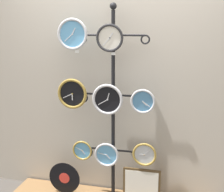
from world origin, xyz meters
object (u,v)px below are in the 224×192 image
(clock_middle_center, at_px, (108,99))
(clock_bottom_center, at_px, (107,155))
(clock_top_center, at_px, (110,38))
(clock_bottom_left, at_px, (82,150))
(clock_middle_left, at_px, (72,94))
(vinyl_record, at_px, (64,178))
(clock_top_left, at_px, (72,34))
(clock_bottom_right, at_px, (144,154))
(display_stand, at_px, (113,141))
(picture_frame, at_px, (142,186))
(clock_middle_right, at_px, (143,101))

(clock_middle_center, height_order, clock_bottom_center, clock_middle_center)
(clock_top_center, xyz_separation_m, clock_bottom_left, (-0.30, -0.01, -1.18))
(clock_middle_left, height_order, vinyl_record, clock_middle_left)
(clock_top_left, xyz_separation_m, clock_top_center, (0.38, 0.00, -0.03))
(clock_middle_left, xyz_separation_m, clock_bottom_right, (0.75, 0.02, -0.59))
(display_stand, relative_size, clock_bottom_center, 8.04)
(clock_bottom_center, distance_m, vinyl_record, 0.58)
(clock_bottom_center, height_order, vinyl_record, clock_bottom_center)
(vinyl_record, bearing_deg, clock_top_left, 4.88)
(display_stand, bearing_deg, clock_middle_center, -114.41)
(clock_middle_center, xyz_separation_m, picture_frame, (0.36, 0.00, -0.90))
(clock_bottom_right, height_order, vinyl_record, clock_bottom_right)
(clock_middle_center, bearing_deg, display_stand, 65.59)
(clock_top_center, distance_m, clock_bottom_left, 1.21)
(clock_top_center, bearing_deg, clock_middle_left, -176.26)
(clock_bottom_right, relative_size, picture_frame, 0.63)
(clock_middle_left, distance_m, clock_middle_center, 0.37)
(clock_top_center, distance_m, clock_middle_left, 0.68)
(clock_bottom_right, bearing_deg, clock_middle_left, -178.60)
(clock_middle_center, relative_size, vinyl_record, 0.89)
(clock_bottom_center, bearing_deg, picture_frame, 0.42)
(clock_bottom_left, bearing_deg, picture_frame, 0.60)
(picture_frame, bearing_deg, clock_bottom_center, -179.58)
(clock_bottom_right, xyz_separation_m, picture_frame, (-0.02, 0.01, -0.35))
(clock_top_left, height_order, picture_frame, clock_top_left)
(clock_middle_left, height_order, clock_middle_center, clock_middle_left)
(clock_top_left, xyz_separation_m, clock_middle_left, (-0.01, -0.02, -0.60))
(clock_top_left, distance_m, clock_middle_center, 0.73)
(clock_middle_center, bearing_deg, clock_middle_right, -4.65)
(clock_bottom_center, distance_m, clock_bottom_right, 0.40)
(clock_top_center, relative_size, clock_middle_left, 0.86)
(clock_top_left, height_order, clock_middle_right, clock_top_left)
(clock_bottom_left, relative_size, picture_frame, 0.56)
(clock_middle_left, bearing_deg, display_stand, 14.53)
(clock_middle_center, relative_size, picture_frame, 0.82)
(clock_middle_left, distance_m, clock_bottom_right, 0.96)
(clock_top_center, bearing_deg, clock_bottom_left, -178.58)
(clock_bottom_right, distance_m, vinyl_record, 0.95)
(clock_top_left, distance_m, clock_bottom_right, 1.40)
(clock_top_left, bearing_deg, clock_middle_left, -116.46)
(clock_top_left, distance_m, clock_middle_right, 0.95)
(vinyl_record, bearing_deg, display_stand, 10.08)
(vinyl_record, bearing_deg, clock_top_center, 1.65)
(clock_middle_center, bearing_deg, clock_bottom_right, -0.45)
(clock_top_left, relative_size, clock_middle_center, 0.99)
(clock_middle_left, bearing_deg, clock_top_center, 3.74)
(clock_middle_right, bearing_deg, clock_bottom_left, 177.68)
(display_stand, distance_m, picture_frame, 0.55)
(clock_bottom_left, xyz_separation_m, clock_bottom_center, (0.27, 0.00, -0.02))
(clock_middle_left, bearing_deg, clock_bottom_center, 3.54)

